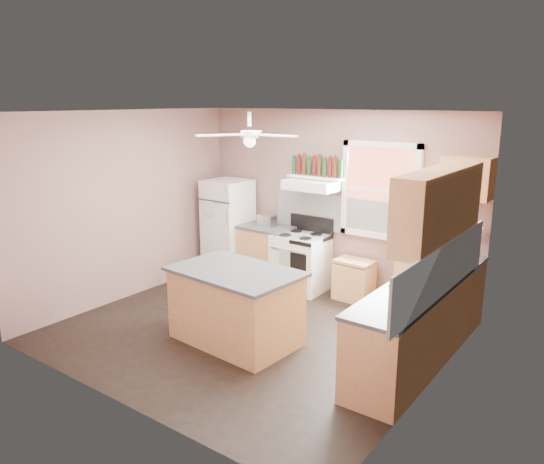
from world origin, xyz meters
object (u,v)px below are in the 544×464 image
Objects in this scene: stove at (300,263)px; toaster at (267,220)px; cart at (354,282)px; refrigerator at (228,227)px; island at (236,307)px.

toaster is at bearing 175.35° from stove.
toaster is 1.69m from cart.
stove reaches higher than cart.
stove is at bearing -171.20° from cart.
refrigerator is 1.83× the size of stove.
stove is at bearing 104.71° from island.
stove is (0.66, -0.04, -0.56)m from toaster.
refrigerator is at bearing -179.97° from stove.
cart is 2.12m from island.
island is (1.77, -1.92, -0.36)m from refrigerator.
refrigerator is at bearing -170.29° from toaster.
island reaches higher than cart.
refrigerator is at bearing 136.96° from island.
toaster is 2.31m from island.
stove is 1.99m from island.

